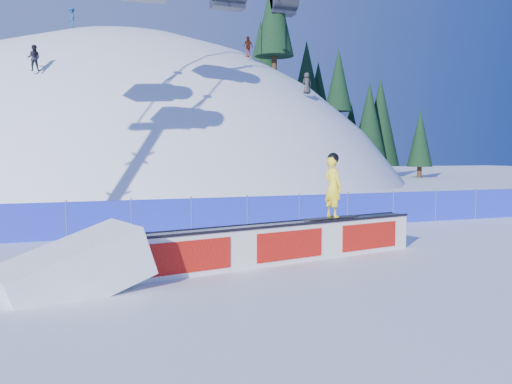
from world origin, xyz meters
name	(u,v)px	position (x,y,z in m)	size (l,w,h in m)	color
ground	(335,250)	(0.00, 0.00, 0.00)	(160.00, 160.00, 0.00)	white
snow_hill	(128,362)	(0.00, 42.00, -18.00)	(64.00, 64.00, 64.00)	white
treeline	(325,85)	(21.64, 41.92, 10.10)	(20.64, 10.73, 20.71)	#372516
safety_fence	(274,213)	(0.00, 4.50, 0.60)	(22.05, 0.05, 1.30)	#1E30D0
rail_box	(284,243)	(-2.10, -1.20, 0.49)	(8.25, 2.44, 1.00)	white
snow_ramp	(73,290)	(-7.17, -2.37, 0.00)	(2.68, 1.79, 1.01)	white
snowboarder	(333,186)	(-0.54, -0.84, 1.85)	(1.68, 0.66, 1.73)	black
distant_skiers	(152,46)	(0.55, 30.22, 10.85)	(20.68, 12.98, 7.56)	black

